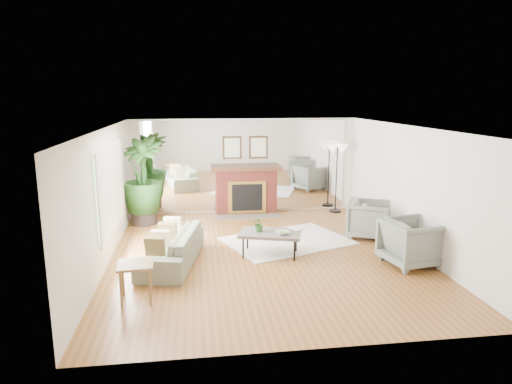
{
  "coord_description": "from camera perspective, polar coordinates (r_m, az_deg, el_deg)",
  "views": [
    {
      "loc": [
        -1.35,
        -8.5,
        3.1
      ],
      "look_at": [
        -0.1,
        0.6,
        1.15
      ],
      "focal_mm": 32.0,
      "sensor_mm": 36.0,
      "label": 1
    }
  ],
  "objects": [
    {
      "name": "tabletop_plant",
      "position": [
        8.97,
        0.42,
        -4.0
      ],
      "size": [
        0.28,
        0.25,
        0.3
      ],
      "primitive_type": "imported",
      "rotation": [
        0.0,
        0.0,
        0.04
      ],
      "color": "#285720",
      "rests_on": "coffee_table"
    },
    {
      "name": "book",
      "position": [
        9.12,
        4.51,
        -4.67
      ],
      "size": [
        0.34,
        0.37,
        0.02
      ],
      "primitive_type": "imported",
      "rotation": [
        0.0,
        0.0,
        0.52
      ],
      "color": "olive",
      "rests_on": "coffee_table"
    },
    {
      "name": "wall_right",
      "position": [
        9.72,
        18.88,
        0.39
      ],
      "size": [
        0.02,
        7.0,
        2.5
      ],
      "primitive_type": "cube",
      "color": "silver",
      "rests_on": "ground"
    },
    {
      "name": "sofa",
      "position": [
        8.71,
        -10.53,
        -6.84
      ],
      "size": [
        1.24,
        2.28,
        0.63
      ],
      "primitive_type": "imported",
      "rotation": [
        0.0,
        0.0,
        -1.76
      ],
      "color": "gray",
      "rests_on": "ground"
    },
    {
      "name": "ground",
      "position": [
        9.15,
        1.16,
        -7.8
      ],
      "size": [
        7.0,
        7.0,
        0.0
      ],
      "primitive_type": "plane",
      "color": "brown",
      "rests_on": "ground"
    },
    {
      "name": "fruit_bowl",
      "position": [
        8.82,
        3.31,
        -5.11
      ],
      "size": [
        0.31,
        0.31,
        0.06
      ],
      "primitive_type": "imported",
      "rotation": [
        0.0,
        0.0,
        0.29
      ],
      "color": "olive",
      "rests_on": "coffee_table"
    },
    {
      "name": "side_table",
      "position": [
        7.26,
        -14.83,
        -9.32
      ],
      "size": [
        0.57,
        0.57,
        0.6
      ],
      "rotation": [
        0.0,
        0.0,
        0.08
      ],
      "color": "olive",
      "rests_on": "ground"
    },
    {
      "name": "armchair_back",
      "position": [
        10.41,
        13.94,
        -3.31
      ],
      "size": [
        1.2,
        1.19,
        0.82
      ],
      "primitive_type": "imported",
      "rotation": [
        0.0,
        0.0,
        1.1
      ],
      "color": "slate",
      "rests_on": "ground"
    },
    {
      "name": "mirror_panel",
      "position": [
        12.19,
        -1.35,
        3.27
      ],
      "size": [
        5.4,
        0.04,
        2.4
      ],
      "primitive_type": "cube",
      "color": "silver",
      "rests_on": "wall_back"
    },
    {
      "name": "area_rug",
      "position": [
        9.93,
        3.95,
        -6.12
      ],
      "size": [
        2.99,
        2.57,
        0.03
      ],
      "primitive_type": "cube",
      "rotation": [
        0.0,
        0.0,
        0.36
      ],
      "color": "white",
      "rests_on": "ground"
    },
    {
      "name": "armchair_front",
      "position": [
        8.95,
        18.91,
        -5.97
      ],
      "size": [
        1.11,
        1.09,
        0.87
      ],
      "primitive_type": "imported",
      "rotation": [
        0.0,
        0.0,
        1.75
      ],
      "color": "slate",
      "rests_on": "ground"
    },
    {
      "name": "fireplace",
      "position": [
        12.08,
        -1.23,
        0.35
      ],
      "size": [
        1.85,
        0.83,
        2.05
      ],
      "color": "maroon",
      "rests_on": "ground"
    },
    {
      "name": "floor_lamp",
      "position": [
        12.28,
        10.12,
        4.64
      ],
      "size": [
        0.6,
        0.33,
        1.83
      ],
      "color": "black",
      "rests_on": "ground"
    },
    {
      "name": "coffee_table",
      "position": [
        8.96,
        1.79,
        -5.28
      ],
      "size": [
        1.34,
        1.0,
        0.48
      ],
      "rotation": [
        0.0,
        0.0,
        -0.29
      ],
      "color": "#5F534B",
      "rests_on": "ground"
    },
    {
      "name": "wall_back",
      "position": [
        12.21,
        -1.36,
        3.29
      ],
      "size": [
        6.0,
        0.02,
        2.5
      ],
      "primitive_type": "cube",
      "color": "silver",
      "rests_on": "ground"
    },
    {
      "name": "window_panel",
      "position": [
        9.21,
        -17.72,
        0.49
      ],
      "size": [
        0.04,
        2.4,
        1.5
      ],
      "primitive_type": "cube",
      "color": "#B2E09E",
      "rests_on": "wall_left"
    },
    {
      "name": "wall_left",
      "position": [
        8.85,
        -18.3,
        -0.66
      ],
      "size": [
        0.02,
        7.0,
        2.5
      ],
      "primitive_type": "cube",
      "color": "silver",
      "rests_on": "ground"
    },
    {
      "name": "potted_ficus",
      "position": [
        11.33,
        -14.02,
        1.64
      ],
      "size": [
        1.29,
        1.29,
        2.12
      ],
      "color": "black",
      "rests_on": "ground"
    }
  ]
}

